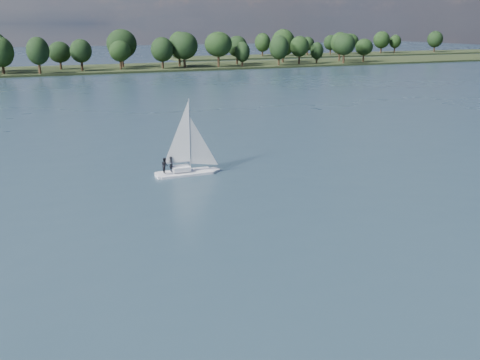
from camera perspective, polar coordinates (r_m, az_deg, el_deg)
name	(u,v)px	position (r m, az deg, el deg)	size (l,w,h in m)	color
ground	(149,114)	(108.36, -9.69, 6.91)	(700.00, 700.00, 0.00)	#233342
far_shore	(79,71)	(218.19, -16.80, 11.11)	(660.00, 40.00, 1.50)	black
far_shore_back	(356,55)	(322.66, 12.23, 12.91)	(220.00, 30.00, 1.40)	black
sailboat	(184,153)	(63.28, -5.99, 2.84)	(7.20, 2.05, 9.45)	white
treeline	(43,50)	(213.68, -20.27, 12.89)	(562.79, 73.76, 17.66)	black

